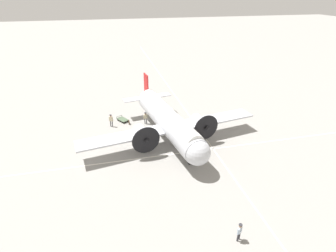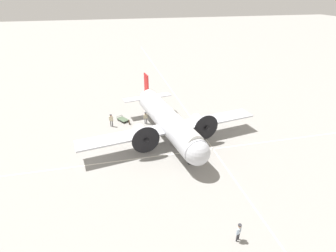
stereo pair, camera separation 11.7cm
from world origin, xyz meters
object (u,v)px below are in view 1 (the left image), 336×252
(ramp_agent, at_px, (146,117))
(suitcase_near_door, at_px, (129,122))
(traffic_cone, at_px, (201,149))
(baggage_cart, at_px, (123,119))
(airliner_main, at_px, (170,122))
(crew_foreground, at_px, (240,230))
(passenger_boarding, at_px, (111,119))

(ramp_agent, relative_size, suitcase_near_door, 2.82)
(traffic_cone, bearing_deg, baggage_cart, -140.02)
(airliner_main, height_order, traffic_cone, airliner_main)
(crew_foreground, relative_size, suitcase_near_door, 2.73)
(suitcase_near_door, bearing_deg, airliner_main, 38.54)
(passenger_boarding, bearing_deg, ramp_agent, 21.68)
(passenger_boarding, xyz_separation_m, ramp_agent, (0.23, 4.75, -0.05))
(passenger_boarding, relative_size, suitcase_near_door, 2.94)
(airliner_main, xyz_separation_m, crew_foreground, (15.59, 1.64, -1.61))
(suitcase_near_door, xyz_separation_m, traffic_cone, (8.80, 7.54, -0.04))
(ramp_agent, distance_m, traffic_cone, 9.92)
(airliner_main, xyz_separation_m, traffic_cone, (3.13, 3.02, -2.40))
(ramp_agent, bearing_deg, suitcase_near_door, 160.67)
(baggage_cart, bearing_deg, ramp_agent, 31.83)
(crew_foreground, relative_size, baggage_cart, 0.84)
(baggage_cart, xyz_separation_m, traffic_cone, (9.96, 8.35, -0.02))
(suitcase_near_door, distance_m, traffic_cone, 11.59)
(passenger_boarding, height_order, ramp_agent, passenger_boarding)
(ramp_agent, bearing_deg, airliner_main, -76.83)
(passenger_boarding, relative_size, ramp_agent, 1.04)
(baggage_cart, height_order, traffic_cone, baggage_cart)
(airliner_main, bearing_deg, ramp_agent, -167.04)
(crew_foreground, xyz_separation_m, ramp_agent, (-20.86, -3.84, 0.03))
(suitcase_near_door, relative_size, traffic_cone, 1.13)
(suitcase_near_door, bearing_deg, crew_foreground, 16.14)
(crew_foreground, xyz_separation_m, suitcase_near_door, (-21.26, -6.15, -0.76))
(crew_foreground, distance_m, baggage_cart, 23.49)
(passenger_boarding, bearing_deg, suitcase_near_door, 28.55)
(crew_foreground, bearing_deg, ramp_agent, -109.81)
(suitcase_near_door, height_order, baggage_cart, suitcase_near_door)
(ramp_agent, height_order, suitcase_near_door, ramp_agent)
(airliner_main, bearing_deg, baggage_cart, -151.73)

